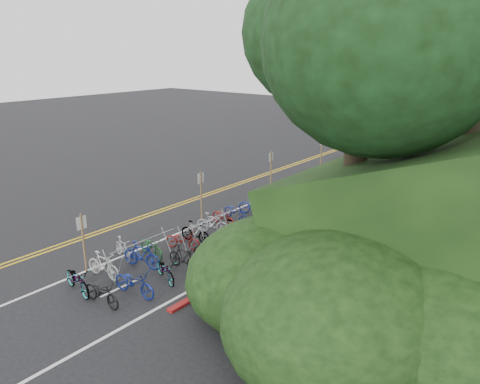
{
  "coord_description": "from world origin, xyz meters",
  "views": [
    {
      "loc": [
        15.86,
        -11.01,
        8.26
      ],
      "look_at": [
        1.81,
        6.57,
        1.3
      ],
      "focal_mm": 35.0,
      "sensor_mm": 36.0,
      "label": 1
    }
  ],
  "objects": [
    {
      "name": "ground",
      "position": [
        0.0,
        0.0,
        0.0
      ],
      "size": [
        120.0,
        120.0,
        0.0
      ],
      "primitive_type": "plane",
      "color": "black",
      "rests_on": "ground"
    },
    {
      "name": "road_markings",
      "position": [
        0.63,
        10.1,
        0.0
      ],
      "size": [
        7.47,
        80.0,
        0.01
      ],
      "color": "gold",
      "rests_on": "ground"
    },
    {
      "name": "red_curb",
      "position": [
        5.7,
        12.0,
        0.05
      ],
      "size": [
        0.25,
        28.0,
        0.1
      ],
      "primitive_type": "cube",
      "color": "maroon",
      "rests_on": "ground"
    },
    {
      "name": "bike_rack_front",
      "position": [
        2.8,
        -0.52,
        0.93
      ],
      "size": [
        1.19,
        3.06,
        1.28
      ],
      "color": "#989BA0",
      "rests_on": "ground"
    },
    {
      "name": "bike_racks_rest",
      "position": [
        3.0,
        13.0,
        0.85
      ],
      "size": [
        1.14,
        23.0,
        1.17
      ],
      "color": "#989BA0",
      "rests_on": "ground"
    },
    {
      "name": "signpost_near",
      "position": [
        1.02,
        -1.95,
        1.35
      ],
      "size": [
        0.08,
        0.4,
        2.35
      ],
      "color": "brown",
      "rests_on": "ground"
    },
    {
      "name": "signposts_rest",
      "position": [
        0.6,
        14.0,
        1.43
      ],
      "size": [
        0.08,
        18.4,
        2.5
      ],
      "color": "brown",
      "rests_on": "ground"
    },
    {
      "name": "bike_front",
      "position": [
        1.21,
        -0.35,
        0.45
      ],
      "size": [
        0.82,
        1.57,
        0.91
      ],
      "primitive_type": "imported",
      "rotation": [
        0.0,
        0.0,
        1.3
      ],
      "color": "#9E9EA3",
      "rests_on": "ground"
    },
    {
      "name": "bike_valet",
      "position": [
        3.08,
        2.97,
        0.48
      ],
      "size": [
        3.33,
        14.43,
        1.09
      ],
      "color": "slate",
      "rests_on": "ground"
    }
  ]
}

